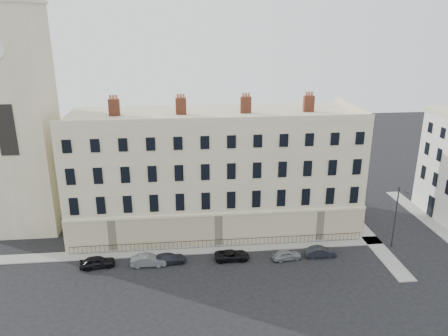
{
  "coord_description": "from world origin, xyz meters",
  "views": [
    {
      "loc": [
        -10.29,
        -41.04,
        26.05
      ],
      "look_at": [
        -4.92,
        10.0,
        8.52
      ],
      "focal_mm": 35.0,
      "sensor_mm": 36.0,
      "label": 1
    }
  ],
  "objects_px": {
    "car_c": "(169,258)",
    "car_d": "(232,255)",
    "car_e": "(287,255)",
    "car_b": "(149,260)",
    "car_f": "(320,252)",
    "car_a": "(97,262)",
    "streetlamp": "(396,214)"
  },
  "relations": [
    {
      "from": "car_e",
      "to": "car_b",
      "type": "bearing_deg",
      "value": 81.22
    },
    {
      "from": "car_b",
      "to": "car_e",
      "type": "xyz_separation_m",
      "value": [
        15.6,
        -0.33,
        -0.07
      ]
    },
    {
      "from": "car_b",
      "to": "streetlamp",
      "type": "xyz_separation_m",
      "value": [
        28.99,
        1.21,
        3.63
      ]
    },
    {
      "from": "car_f",
      "to": "streetlamp",
      "type": "distance_m",
      "value": 10.12
    },
    {
      "from": "car_f",
      "to": "car_b",
      "type": "bearing_deg",
      "value": 89.54
    },
    {
      "from": "car_e",
      "to": "car_f",
      "type": "relative_size",
      "value": 0.94
    },
    {
      "from": "car_c",
      "to": "car_e",
      "type": "xyz_separation_m",
      "value": [
        13.38,
        -0.6,
        0.0
      ]
    },
    {
      "from": "car_b",
      "to": "car_f",
      "type": "xyz_separation_m",
      "value": [
        19.65,
        -0.08,
        -0.06
      ]
    },
    {
      "from": "car_a",
      "to": "car_d",
      "type": "relative_size",
      "value": 0.96
    },
    {
      "from": "car_b",
      "to": "car_c",
      "type": "height_order",
      "value": "car_b"
    },
    {
      "from": "car_b",
      "to": "car_c",
      "type": "distance_m",
      "value": 2.23
    },
    {
      "from": "car_c",
      "to": "streetlamp",
      "type": "xyz_separation_m",
      "value": [
        26.78,
        0.94,
        3.7
      ]
    },
    {
      "from": "car_f",
      "to": "car_e",
      "type": "bearing_deg",
      "value": 93.28
    },
    {
      "from": "car_c",
      "to": "streetlamp",
      "type": "bearing_deg",
      "value": -93.82
    },
    {
      "from": "car_c",
      "to": "car_f",
      "type": "xyz_separation_m",
      "value": [
        17.44,
        -0.36,
        0.02
      ]
    },
    {
      "from": "car_a",
      "to": "car_b",
      "type": "height_order",
      "value": "car_a"
    },
    {
      "from": "car_d",
      "to": "car_f",
      "type": "xyz_separation_m",
      "value": [
        10.26,
        -0.33,
        0.03
      ]
    },
    {
      "from": "car_a",
      "to": "car_d",
      "type": "distance_m",
      "value": 15.02
    },
    {
      "from": "car_d",
      "to": "car_e",
      "type": "bearing_deg",
      "value": -95.05
    },
    {
      "from": "car_a",
      "to": "car_e",
      "type": "xyz_separation_m",
      "value": [
        21.22,
        -0.55,
        -0.08
      ]
    },
    {
      "from": "car_a",
      "to": "car_c",
      "type": "bearing_deg",
      "value": -97.68
    },
    {
      "from": "car_b",
      "to": "car_a",
      "type": "bearing_deg",
      "value": 88.52
    },
    {
      "from": "car_b",
      "to": "car_c",
      "type": "xyz_separation_m",
      "value": [
        2.21,
        0.27,
        -0.08
      ]
    },
    {
      "from": "car_f",
      "to": "streetlamp",
      "type": "xyz_separation_m",
      "value": [
        9.34,
        1.3,
        3.68
      ]
    },
    {
      "from": "car_a",
      "to": "car_b",
      "type": "relative_size",
      "value": 0.98
    },
    {
      "from": "car_c",
      "to": "car_d",
      "type": "xyz_separation_m",
      "value": [
        7.18,
        -0.02,
        -0.01
      ]
    },
    {
      "from": "car_a",
      "to": "streetlamp",
      "type": "distance_m",
      "value": 34.82
    },
    {
      "from": "car_a",
      "to": "car_b",
      "type": "bearing_deg",
      "value": -100.28
    },
    {
      "from": "car_d",
      "to": "car_e",
      "type": "height_order",
      "value": "car_e"
    },
    {
      "from": "car_a",
      "to": "streetlamp",
      "type": "bearing_deg",
      "value": -96.44
    },
    {
      "from": "car_a",
      "to": "streetlamp",
      "type": "xyz_separation_m",
      "value": [
        34.62,
        1.0,
        3.62
      ]
    },
    {
      "from": "car_c",
      "to": "car_e",
      "type": "height_order",
      "value": "car_e"
    }
  ]
}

